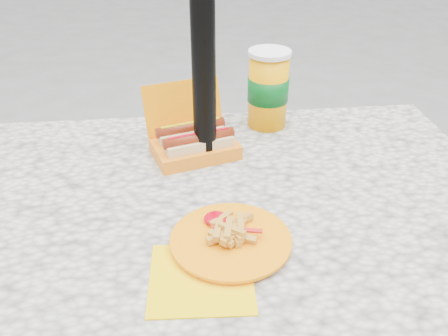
{
  "coord_description": "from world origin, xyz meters",
  "views": [
    {
      "loc": [
        -0.07,
        -0.82,
        1.32
      ],
      "look_at": [
        0.03,
        0.03,
        0.8
      ],
      "focal_mm": 40.0,
      "sensor_mm": 36.0,
      "label": 1
    }
  ],
  "objects": [
    {
      "name": "umbrella_pole",
      "position": [
        0.0,
        0.16,
        1.1
      ],
      "size": [
        0.05,
        0.05,
        2.2
      ],
      "primitive_type": "cylinder",
      "color": "black",
      "rests_on": "ground"
    },
    {
      "name": "fries_plate",
      "position": [
        0.01,
        -0.15,
        0.76
      ],
      "size": [
        0.25,
        0.27,
        0.04
      ],
      "rotation": [
        0.0,
        0.0,
        -0.34
      ],
      "color": "#FFCC00",
      "rests_on": "picnic_table"
    },
    {
      "name": "soda_cup",
      "position": [
        0.17,
        0.32,
        0.85
      ],
      "size": [
        0.1,
        0.1,
        0.19
      ],
      "rotation": [
        0.0,
        0.0,
        -0.31
      ],
      "color": "#FFA000",
      "rests_on": "picnic_table"
    },
    {
      "name": "picnic_table",
      "position": [
        0.0,
        0.0,
        0.64
      ],
      "size": [
        1.2,
        0.8,
        0.75
      ],
      "color": "beige",
      "rests_on": "ground"
    },
    {
      "name": "hotdog_box",
      "position": [
        -0.02,
        0.19,
        0.78
      ],
      "size": [
        0.22,
        0.2,
        0.15
      ],
      "rotation": [
        0.0,
        0.0,
        0.28
      ],
      "color": "orange",
      "rests_on": "picnic_table"
    }
  ]
}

